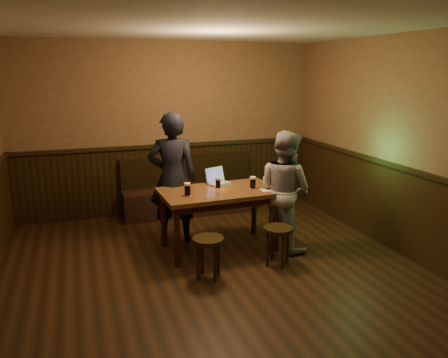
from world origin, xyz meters
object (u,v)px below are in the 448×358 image
Objects in this scene: pint_mid at (218,183)px; laptop at (217,179)px; pint_right at (253,183)px; person_suit at (173,178)px; stool_left at (208,246)px; person_grey at (285,190)px; pint_left at (187,189)px; bench at (189,195)px; pub_table at (219,198)px; stool_right at (278,235)px.

pint_mid is 0.24m from laptop.
person_suit is at bearing 150.25° from pint_right.
person_grey is (1.23, 0.55, 0.40)m from stool_left.
pint_left is 0.10× the size of person_grey.
bench is at bearing -100.65° from person_suit.
stool_left is 1.30m from laptop.
pub_table is 3.20× the size of stool_right.
pint_right is at bearing 164.13° from person_suit.
pub_table is at bearing 150.37° from person_suit.
pint_mid reaches higher than bench.
bench is 1.41× the size of pub_table.
stool_left is at bearing 109.39° from person_suit.
pint_mid is 0.89m from person_grey.
bench is 5.94× the size of laptop.
pint_mid is (0.47, 0.22, -0.01)m from pint_left.
pint_mid is at bearing 78.18° from pub_table.
stool_left is 0.27× the size of person_suit.
bench reaches higher than stool_left.
person_grey reaches higher than pub_table.
pint_mid is (0.41, 0.88, 0.50)m from stool_left.
pint_mid is (-0.50, 0.82, 0.50)m from stool_right.
pint_mid is at bearing 44.19° from person_grey.
bench is at bearing 73.58° from laptop.
stool_right is at bearing -31.48° from pint_left.
bench is at bearing 87.64° from pub_table.
pub_table is 3.18× the size of stool_left.
pint_right is 0.54m from laptop.
person_grey is (0.84, -0.23, 0.09)m from pub_table.
laptop is at bearing 74.05° from pint_mid.
pint_left is 0.09× the size of person_suit.
stool_left is at bearing -133.32° from laptop.
pint_left is 0.60m from person_suit.
stool_left is 1.32× the size of laptop.
pint_left is 1.30m from person_grey.
pub_table reaches higher than stool_left.
laptop is at bearing 112.33° from stool_right.
stool_left is 3.03× the size of pint_right.
pint_left reaches higher than pint_right.
pint_mid is 0.08× the size of person_suit.
pub_table is at bearing 14.38° from pint_left.
stool_left is 3.37× the size of pint_mid.
person_grey is (1.35, -0.71, -0.11)m from person_suit.
stool_right is 0.83m from pint_right.
person_suit is 1.14× the size of person_grey.
pint_mid is at bearing -89.33° from bench.
stool_right is 0.31× the size of person_grey.
laptop reaches higher than pint_left.
laptop is at bearing -86.16° from bench.
stool_right is 1.31× the size of laptop.
pint_mid is 0.09× the size of person_grey.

